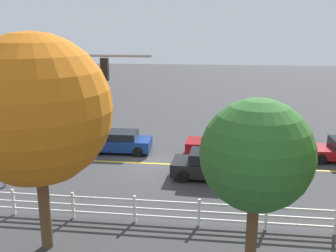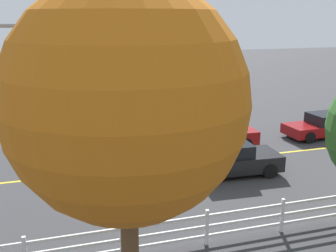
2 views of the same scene
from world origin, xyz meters
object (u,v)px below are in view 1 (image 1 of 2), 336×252
at_px(tree_2, 256,155).
at_px(car_1, 213,166).
at_px(car_2, 119,142).
at_px(tree_1, 36,110).
at_px(car_0, 226,145).

bearing_deg(tree_2, car_1, -79.55).
xyz_separation_m(car_2, tree_1, (-0.08, 10.79, 4.38)).
bearing_deg(car_1, car_0, 81.46).
bearing_deg(tree_1, tree_2, 179.85).
bearing_deg(car_2, car_0, 179.06).
bearing_deg(tree_1, car_2, -89.58).
bearing_deg(tree_2, car_2, -56.02).
distance_m(car_0, tree_2, 11.27).
bearing_deg(car_2, car_1, 147.68).
xyz_separation_m(car_0, tree_2, (-0.57, 10.82, 3.09)).
bearing_deg(tree_2, tree_1, -0.15).
bearing_deg(tree_2, car_0, -86.99).
distance_m(car_0, tree_1, 13.40).
bearing_deg(car_2, tree_1, 89.36).
bearing_deg(car_0, tree_2, 95.39).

